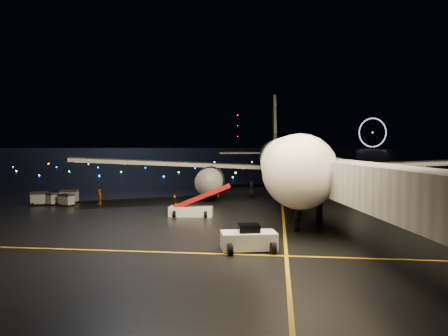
# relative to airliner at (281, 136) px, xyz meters

# --- Properties ---
(ground) EXTENTS (2000.00, 2000.00, 0.00)m
(ground) POSITION_rel_airliner_xyz_m (-11.84, 272.89, -9.11)
(ground) COLOR black
(ground) RESTS_ON ground
(lane_centre) EXTENTS (0.25, 80.00, 0.02)m
(lane_centre) POSITION_rel_airliner_xyz_m (0.16, -12.11, -9.10)
(lane_centre) COLOR gold
(lane_centre) RESTS_ON ground
(lane_cross) EXTENTS (60.00, 0.25, 0.02)m
(lane_cross) POSITION_rel_airliner_xyz_m (-16.84, -37.11, -9.10)
(lane_cross) COLOR gold
(lane_cross) RESTS_ON ground
(airliner) EXTENTS (67.06, 64.00, 18.23)m
(airliner) POSITION_rel_airliner_xyz_m (0.00, 0.00, 0.00)
(airliner) COLOR white
(airliner) RESTS_ON ground
(pushback_tug) EXTENTS (4.45, 2.99, 1.94)m
(pushback_tug) POSITION_rel_airliner_xyz_m (-2.60, -35.62, -8.14)
(pushback_tug) COLOR silver
(pushback_tug) RESTS_ON ground
(belt_loader) EXTENTS (7.09, 2.34, 3.39)m
(belt_loader) POSITION_rel_airliner_xyz_m (-9.88, -21.06, -7.42)
(belt_loader) COLOR silver
(belt_loader) RESTS_ON ground
(crew_c) EXTENTS (0.95, 1.22, 1.93)m
(crew_c) POSITION_rel_airliner_xyz_m (-23.86, -12.80, -8.15)
(crew_c) COLOR #EF5E10
(crew_c) RESTS_ON ground
(safety_cone_0) EXTENTS (0.44, 0.44, 0.44)m
(safety_cone_0) POSITION_rel_airliner_xyz_m (-13.49, -13.09, -8.89)
(safety_cone_0) COLOR #FC6507
(safety_cone_0) RESTS_ON ground
(safety_cone_1) EXTENTS (0.51, 0.51, 0.48)m
(safety_cone_1) POSITION_rel_airliner_xyz_m (-9.49, -2.15, -8.87)
(safety_cone_1) COLOR #FC6507
(safety_cone_1) RESTS_ON ground
(safety_cone_2) EXTENTS (0.48, 0.48, 0.47)m
(safety_cone_2) POSITION_rel_airliner_xyz_m (-15.75, -4.31, -8.88)
(safety_cone_2) COLOR #FC6507
(safety_cone_2) RESTS_ON ground
(safety_cone_3) EXTENTS (0.52, 0.52, 0.53)m
(safety_cone_3) POSITION_rel_airliner_xyz_m (-30.21, 7.32, -8.85)
(safety_cone_3) COLOR #FC6507
(safety_cone_3) RESTS_ON ground
(ferris_wheel) EXTENTS (49.33, 16.80, 52.00)m
(ferris_wheel) POSITION_rel_airliner_xyz_m (158.16, 692.89, 16.89)
(ferris_wheel) COLOR black
(ferris_wheel) RESTS_ON ground
(radio_mast) EXTENTS (1.80, 1.80, 64.00)m
(radio_mast) POSITION_rel_airliner_xyz_m (-71.84, 712.89, 22.89)
(radio_mast) COLOR black
(radio_mast) RESTS_ON ground
(taxiway_lights) EXTENTS (164.00, 92.00, 0.36)m
(taxiway_lights) POSITION_rel_airliner_xyz_m (-11.84, 78.89, -8.93)
(taxiway_lights) COLOR black
(taxiway_lights) RESTS_ON ground
(baggage_cart_0) EXTENTS (2.09, 1.76, 1.51)m
(baggage_cart_0) POSITION_rel_airliner_xyz_m (-27.44, -14.91, -8.36)
(baggage_cart_0) COLOR gray
(baggage_cart_0) RESTS_ON ground
(baggage_cart_1) EXTENTS (2.28, 1.72, 1.81)m
(baggage_cart_1) POSITION_rel_airliner_xyz_m (-28.37, -12.25, -8.21)
(baggage_cart_1) COLOR gray
(baggage_cart_1) RESTS_ON ground
(baggage_cart_2) EXTENTS (2.43, 2.09, 1.74)m
(baggage_cart_2) POSITION_rel_airliner_xyz_m (-31.23, -14.70, -8.25)
(baggage_cart_2) COLOR gray
(baggage_cart_2) RESTS_ON ground
(baggage_cart_3) EXTENTS (2.23, 1.86, 1.62)m
(baggage_cart_3) POSITION_rel_airliner_xyz_m (-29.94, -14.47, -8.30)
(baggage_cart_3) COLOR gray
(baggage_cart_3) RESTS_ON ground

